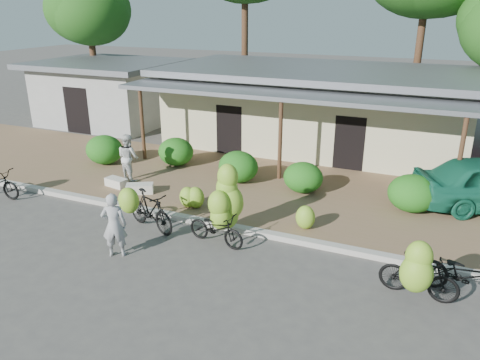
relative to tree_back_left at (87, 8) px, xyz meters
The scene contains 22 objects.
ground 19.78m from the tree_back_left, 43.77° to the right, with size 100.00×100.00×0.00m, color #4A4745.
sidewalk 16.87m from the tree_back_left, 30.66° to the right, with size 60.00×6.00×0.12m, color brown.
curb 18.50m from the tree_back_left, 39.07° to the right, with size 60.00×0.25×0.15m, color #A8A399.
shop_main 14.41m from the tree_back_left, ahead, with size 13.00×8.50×3.35m.
shop_grey 5.30m from the tree_back_left, 38.29° to the right, with size 7.00×6.00×3.15m.
tree_back_left is the anchor object (origin of this frame).
hedge_0 11.86m from the tree_back_left, 49.00° to the right, with size 1.42×1.28×1.11m, color #135513.
hedge_1 13.03m from the tree_back_left, 36.71° to the right, with size 1.35×1.21×1.05m, color #135513.
hedge_2 15.61m from the tree_back_left, 32.21° to the right, with size 1.37×1.24×1.07m, color #135513.
hedge_3 17.53m from the tree_back_left, 28.14° to the right, with size 1.28×1.15×1.00m, color #135513.
hedge_4 20.49m from the tree_back_left, 24.01° to the right, with size 1.42×1.28×1.11m, color #135513.
bike_left 17.48m from the tree_back_left, 45.99° to the right, with size 1.92×1.41×1.41m.
bike_center 18.67m from the tree_back_left, 40.42° to the right, with size 1.73×1.28×2.03m.
bike_right 23.03m from the tree_back_left, 34.16° to the right, with size 1.68×1.23×1.59m.
bike_far_right 23.51m from the tree_back_left, 31.62° to the right, with size 2.10×1.09×1.05m.
loose_banana_a 16.75m from the tree_back_left, 41.12° to the right, with size 0.51×0.44×0.64m, color #92BD2F.
loose_banana_b 16.89m from the tree_back_left, 40.42° to the right, with size 0.53×0.45×0.66m, color #92BD2F.
loose_banana_c 19.50m from the tree_back_left, 33.81° to the right, with size 0.53×0.45×0.67m, color #92BD2F.
sack_near 15.20m from the tree_back_left, 45.25° to the right, with size 0.85×0.40×0.30m, color silver.
sack_far 14.41m from the tree_back_left, 47.96° to the right, with size 0.75×0.38×0.28m, color silver.
vendor 18.51m from the tree_back_left, 49.14° to the right, with size 0.60×0.40×1.66m, color #969696.
bystander 13.69m from the tree_back_left, 45.70° to the right, with size 0.79×0.62×1.62m, color beige.
Camera 1 is at (4.86, -8.55, 5.84)m, focal length 35.00 mm.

